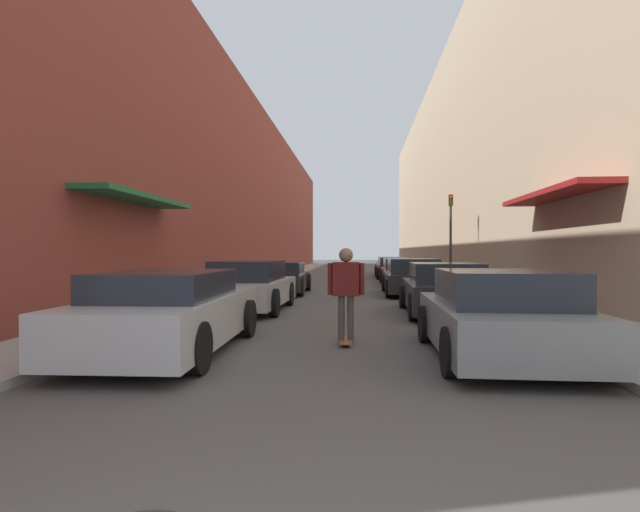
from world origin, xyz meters
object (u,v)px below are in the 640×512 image
at_px(parked_car_left_1, 249,287).
at_px(parked_car_left_2, 282,278).
at_px(parked_car_left_0, 170,312).
at_px(parked_car_right_0, 500,316).
at_px(traffic_light, 451,231).
at_px(parked_car_right_5, 389,266).
at_px(parked_car_right_3, 400,272).
at_px(parked_car_right_2, 412,277).
at_px(parked_car_right_4, 394,268).
at_px(parked_car_right_1, 444,290).
at_px(skateboarder, 346,285).

height_order(parked_car_left_1, parked_car_left_2, parked_car_left_1).
height_order(parked_car_left_0, parked_car_left_1, parked_car_left_1).
xyz_separation_m(parked_car_right_0, traffic_light, (1.61, 13.08, 1.80)).
relative_size(parked_car_right_5, traffic_light, 1.25).
distance_m(parked_car_left_0, parked_car_right_5, 27.38).
height_order(parked_car_left_1, parked_car_right_3, parked_car_left_1).
xyz_separation_m(parked_car_right_2, parked_car_right_3, (0.00, 5.48, -0.02)).
bearing_deg(parked_car_right_4, parked_car_left_0, -102.89).
height_order(parked_car_left_1, parked_car_right_5, parked_car_left_1).
bearing_deg(parked_car_right_2, parked_car_right_3, 89.98).
xyz_separation_m(parked_car_right_0, parked_car_right_4, (-0.10, 21.82, -0.03)).
bearing_deg(parked_car_right_3, parked_car_right_1, -89.06).
distance_m(parked_car_right_1, parked_car_right_4, 16.61).
bearing_deg(parked_car_left_0, parked_car_left_1, 89.54).
bearing_deg(parked_car_left_2, parked_car_right_4, 65.54).
height_order(parked_car_left_0, traffic_light, traffic_light).
height_order(parked_car_right_4, skateboarder, skateboarder).
height_order(parked_car_right_3, skateboarder, skateboarder).
bearing_deg(parked_car_left_1, traffic_light, 48.44).
relative_size(parked_car_right_3, traffic_light, 1.13).
relative_size(parked_car_left_0, parked_car_right_1, 1.09).
xyz_separation_m(parked_car_left_1, traffic_light, (6.64, 7.49, 1.79)).
bearing_deg(parked_car_right_0, parked_car_right_3, 90.51).
relative_size(parked_car_left_0, parked_car_right_0, 1.17).
relative_size(parked_car_left_1, traffic_light, 1.13).
bearing_deg(parked_car_right_3, parked_car_right_4, 89.46).
bearing_deg(parked_car_left_2, traffic_light, 16.94).
bearing_deg(parked_car_left_1, skateboarder, -59.53).
xyz_separation_m(parked_car_left_2, parked_car_right_4, (4.89, 10.76, 0.02)).
xyz_separation_m(parked_car_left_2, skateboarder, (2.68, -10.08, 0.43)).
xyz_separation_m(parked_car_left_1, parked_car_right_2, (4.87, 5.43, -0.01)).
height_order(parked_car_left_2, traffic_light, traffic_light).
bearing_deg(parked_car_right_4, parked_car_left_2, -114.46).
distance_m(parked_car_right_4, parked_car_right_5, 5.19).
xyz_separation_m(parked_car_right_0, parked_car_right_3, (-0.15, 16.50, -0.02)).
height_order(parked_car_right_0, traffic_light, traffic_light).
relative_size(parked_car_left_1, parked_car_right_1, 0.99).
height_order(parked_car_left_0, parked_car_right_5, parked_car_left_0).
height_order(parked_car_right_2, traffic_light, traffic_light).
bearing_deg(parked_car_left_0, parked_car_right_2, 65.76).
relative_size(parked_car_left_2, parked_car_right_5, 0.90).
distance_m(parked_car_left_1, traffic_light, 10.16).
relative_size(parked_car_left_1, parked_car_right_5, 0.90).
height_order(parked_car_left_2, parked_car_right_4, parked_car_right_4).
xyz_separation_m(parked_car_right_2, traffic_light, (1.76, 2.06, 1.80)).
xyz_separation_m(parked_car_left_1, parked_car_right_4, (4.93, 16.23, -0.04)).
bearing_deg(parked_car_left_2, parked_car_right_3, 48.32).
relative_size(parked_car_right_2, skateboarder, 2.73).
distance_m(parked_car_left_0, parked_car_right_3, 17.13).
height_order(parked_car_left_1, skateboarder, skateboarder).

